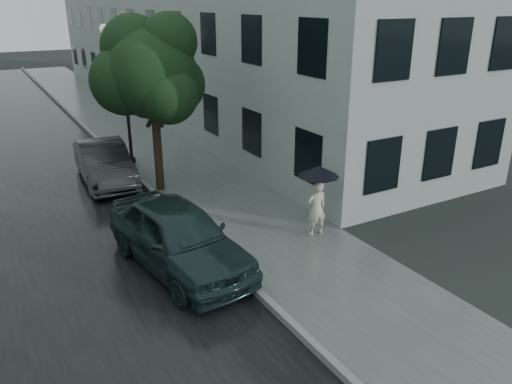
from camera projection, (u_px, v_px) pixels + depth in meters
ground at (313, 272)px, 11.32m from camera, size 120.00×120.00×0.00m
sidewalk at (152, 146)px, 21.15m from camera, size 3.50×60.00×0.01m
kerb_near at (108, 150)px, 20.28m from camera, size 0.15×60.00×0.15m
asphalt_road at (15, 165)px, 18.68m from camera, size 6.85×60.00×0.00m
building_near at (191, 24)px, 28.03m from camera, size 7.02×36.00×9.00m
pedestrian at (317, 208)px, 12.87m from camera, size 0.57×0.40×1.47m
umbrella at (319, 171)px, 12.54m from camera, size 1.32×1.32×1.00m
street_tree at (151, 72)px, 15.05m from camera, size 3.57×3.24×5.49m
lamp_post at (121, 87)px, 17.81m from camera, size 0.85×0.35×5.02m
car_near at (178, 236)px, 11.28m from camera, size 2.40×4.73×1.54m
car_far at (104, 163)px, 16.66m from camera, size 1.67×4.22×1.37m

